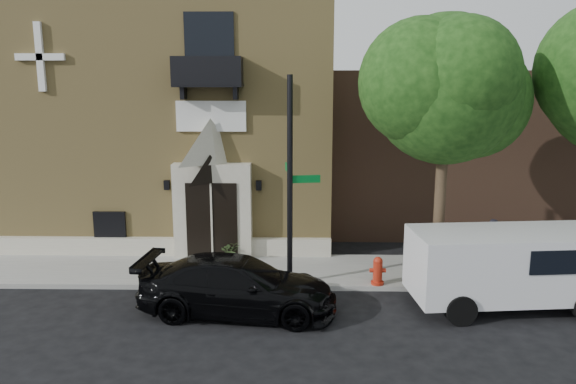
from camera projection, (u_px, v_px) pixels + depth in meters
name	position (u px, v px, depth m)	size (l,w,h in m)	color
ground	(234.00, 290.00, 16.51)	(120.00, 120.00, 0.00)	black
sidewalk	(271.00, 271.00, 17.95)	(42.00, 3.00, 0.15)	gray
church	(182.00, 114.00, 23.43)	(12.20, 11.01, 9.30)	tan
neighbour_building	(530.00, 146.00, 24.46)	(18.00, 8.00, 6.40)	brown
street_tree_left	(448.00, 88.00, 15.56)	(4.97, 4.38, 7.77)	#38281C
black_sedan	(238.00, 286.00, 14.79)	(2.12, 5.22, 1.51)	black
cargo_van	(516.00, 265.00, 15.08)	(5.43, 2.63, 2.14)	white
street_sign	(290.00, 182.00, 16.06)	(1.04, 0.96, 6.08)	black
fire_hydrant	(378.00, 271.00, 16.52)	(0.48, 0.38, 0.84)	#AC2512
dumpster	(486.00, 260.00, 17.03)	(1.83, 1.27, 1.09)	#0F3719
planter	(230.00, 251.00, 18.56)	(0.63, 0.55, 0.70)	#455F30
pedestrian_near	(491.00, 242.00, 18.20)	(0.56, 0.37, 1.53)	black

